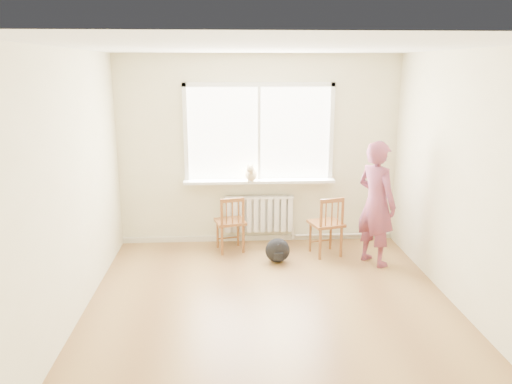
{
  "coord_description": "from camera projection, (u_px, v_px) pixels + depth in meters",
  "views": [
    {
      "loc": [
        -0.45,
        -4.79,
        2.53
      ],
      "look_at": [
        -0.1,
        1.2,
        1.01
      ],
      "focal_mm": 35.0,
      "sensor_mm": 36.0,
      "label": 1
    }
  ],
  "objects": [
    {
      "name": "ceiling",
      "position": [
        275.0,
        47.0,
        4.62
      ],
      "size": [
        4.5,
        4.5,
        0.0
      ],
      "primitive_type": "plane",
      "rotation": [
        3.14,
        0.0,
        0.0
      ],
      "color": "white",
      "rests_on": "back_wall"
    },
    {
      "name": "back_wall",
      "position": [
        259.0,
        151.0,
        7.13
      ],
      "size": [
        4.0,
        0.01,
        2.7
      ],
      "primitive_type": "cube",
      "color": "beige",
      "rests_on": "ground"
    },
    {
      "name": "cat",
      "position": [
        251.0,
        174.0,
        7.01
      ],
      "size": [
        0.21,
        0.4,
        0.27
      ],
      "rotation": [
        0.0,
        0.0,
        -0.14
      ],
      "color": "beige",
      "rests_on": "windowsill"
    },
    {
      "name": "windowsill",
      "position": [
        259.0,
        181.0,
        7.13
      ],
      "size": [
        2.15,
        0.22,
        0.04
      ],
      "primitive_type": "cube",
      "color": "white",
      "rests_on": "back_wall"
    },
    {
      "name": "chair_left",
      "position": [
        231.0,
        224.0,
        6.91
      ],
      "size": [
        0.47,
        0.45,
        0.8
      ],
      "rotation": [
        0.0,
        0.0,
        3.37
      ],
      "color": "brown",
      "rests_on": "floor"
    },
    {
      "name": "window",
      "position": [
        259.0,
        129.0,
        7.03
      ],
      "size": [
        2.12,
        0.05,
        1.42
      ],
      "color": "white",
      "rests_on": "back_wall"
    },
    {
      "name": "heating_pipe",
      "position": [
        342.0,
        235.0,
        7.46
      ],
      "size": [
        1.4,
        0.04,
        0.04
      ],
      "primitive_type": "cylinder",
      "rotation": [
        0.0,
        1.57,
        0.0
      ],
      "color": "silver",
      "rests_on": "back_wall"
    },
    {
      "name": "chair_right",
      "position": [
        328.0,
        226.0,
        6.76
      ],
      "size": [
        0.5,
        0.49,
        0.84
      ],
      "rotation": [
        0.0,
        0.0,
        3.41
      ],
      "color": "brown",
      "rests_on": "floor"
    },
    {
      "name": "person",
      "position": [
        376.0,
        203.0,
        6.41
      ],
      "size": [
        0.64,
        0.71,
        1.63
      ],
      "primitive_type": "imported",
      "rotation": [
        0.0,
        0.0,
        2.11
      ],
      "color": "#BD3F41",
      "rests_on": "floor"
    },
    {
      "name": "baseboard",
      "position": [
        259.0,
        238.0,
        7.44
      ],
      "size": [
        4.0,
        0.03,
        0.08
      ],
      "primitive_type": "cube",
      "color": "beige",
      "rests_on": "ground"
    },
    {
      "name": "backpack",
      "position": [
        278.0,
        250.0,
        6.59
      ],
      "size": [
        0.37,
        0.32,
        0.33
      ],
      "primitive_type": "ellipsoid",
      "rotation": [
        0.0,
        0.0,
        -0.24
      ],
      "color": "black",
      "rests_on": "floor"
    },
    {
      "name": "radiator",
      "position": [
        259.0,
        214.0,
        7.27
      ],
      "size": [
        1.0,
        0.12,
        0.55
      ],
      "color": "white",
      "rests_on": "back_wall"
    },
    {
      "name": "floor",
      "position": [
        272.0,
        312.0,
        5.29
      ],
      "size": [
        4.5,
        4.5,
        0.0
      ],
      "primitive_type": "plane",
      "color": "olive",
      "rests_on": "ground"
    }
  ]
}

